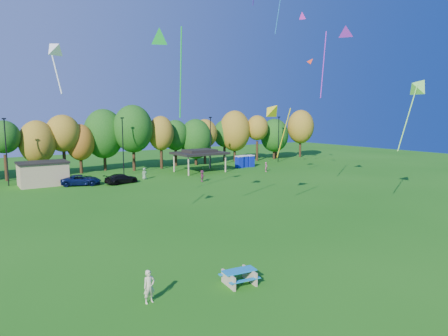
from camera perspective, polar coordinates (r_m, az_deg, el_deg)
ground at (r=29.46m, az=9.91°, el=-11.44°), size 160.00×160.00×0.00m
tree_line at (r=68.12m, az=-18.25°, el=4.23°), size 93.57×10.55×11.15m
lamp_posts at (r=63.85m, az=-14.24°, el=3.26°), size 64.50×0.25×9.09m
utility_building at (r=59.27m, az=-24.45°, el=-0.70°), size 6.30×4.30×3.25m
pavilion at (r=66.35m, az=-3.50°, el=2.20°), size 8.20×6.20×3.77m
porta_potties at (r=72.37m, az=2.96°, el=0.97°), size 3.75×1.50×2.18m
picnic_table at (r=23.51m, az=2.19°, el=-15.15°), size 2.09×1.81×0.83m
kite_flyer at (r=21.59m, az=-10.64°, el=-16.32°), size 0.67×0.48×1.74m
car_c at (r=57.46m, az=-19.74°, el=-1.63°), size 5.65×3.99×1.43m
car_d at (r=57.25m, az=-14.44°, el=-1.48°), size 5.06×2.95×1.38m
far_person_1 at (r=57.01m, az=-3.13°, el=-1.14°), size 1.04×1.62×1.67m
far_person_3 at (r=60.16m, az=-11.31°, el=-0.79°), size 0.90×0.64×1.71m
far_person_4 at (r=67.28m, az=6.04°, el=0.16°), size 0.69×0.61×1.60m
kite_3 at (r=48.09m, az=17.05°, el=18.21°), size 4.64×3.58×8.56m
kite_4 at (r=39.25m, az=7.14°, el=8.24°), size 1.53×3.41×5.63m
kite_7 at (r=44.97m, az=26.20°, el=10.53°), size 4.69×2.13×7.74m
kite_9 at (r=69.22m, az=12.34°, el=14.70°), size 1.79×1.79×1.43m
kite_10 at (r=27.45m, az=-23.22°, el=15.45°), size 1.45×2.24×3.49m
kite_11 at (r=33.16m, az=-9.16°, el=18.17°), size 2.39×4.29×7.43m
kite_13 at (r=52.66m, az=11.14°, el=20.66°), size 1.64×1.52×1.31m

